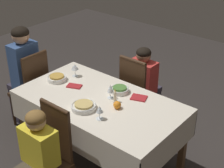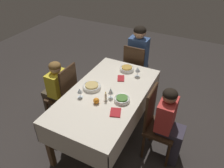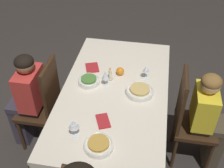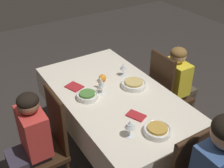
% 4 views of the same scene
% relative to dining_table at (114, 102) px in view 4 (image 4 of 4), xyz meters
% --- Properties ---
extents(ground_plane, '(8.00, 8.00, 0.00)m').
position_rel_dining_table_xyz_m(ground_plane, '(0.00, 0.00, -0.66)').
color(ground_plane, '#332D2B').
extents(dining_table, '(1.60, 0.89, 0.76)m').
position_rel_dining_table_xyz_m(dining_table, '(0.00, 0.00, 0.00)').
color(dining_table, silver).
rests_on(dining_table, ground_plane).
extents(chair_north, '(0.36, 0.36, 0.98)m').
position_rel_dining_table_xyz_m(chair_north, '(-0.02, 0.65, -0.14)').
color(chair_north, '#382314').
rests_on(chair_north, ground_plane).
extents(chair_south, '(0.36, 0.36, 0.98)m').
position_rel_dining_table_xyz_m(chair_south, '(0.03, -0.65, -0.14)').
color(chair_south, '#382314').
rests_on(chair_south, ground_plane).
extents(person_child_yellow, '(0.30, 0.33, 1.00)m').
position_rel_dining_table_xyz_m(person_child_yellow, '(-0.02, 0.82, -0.11)').
color(person_child_yellow, '#4C4233').
rests_on(person_child_yellow, ground_plane).
extents(person_child_red, '(0.30, 0.33, 1.04)m').
position_rel_dining_table_xyz_m(person_child_red, '(0.03, -0.81, -0.09)').
color(person_child_red, '#383342').
rests_on(person_child_red, ground_plane).
extents(bowl_east, '(0.20, 0.20, 0.06)m').
position_rel_dining_table_xyz_m(bowl_east, '(0.60, -0.01, 0.12)').
color(bowl_east, white).
rests_on(bowl_east, dining_table).
extents(wine_glass_east, '(0.08, 0.08, 0.14)m').
position_rel_dining_table_xyz_m(wine_glass_east, '(0.52, -0.20, 0.20)').
color(wine_glass_east, white).
rests_on(wine_glass_east, dining_table).
extents(bowl_north, '(0.23, 0.23, 0.06)m').
position_rel_dining_table_xyz_m(bowl_north, '(-0.00, 0.21, 0.12)').
color(bowl_north, white).
rests_on(bowl_north, dining_table).
extents(wine_glass_north, '(0.07, 0.07, 0.13)m').
position_rel_dining_table_xyz_m(wine_glass_north, '(-0.22, 0.24, 0.19)').
color(wine_glass_north, white).
rests_on(wine_glass_north, dining_table).
extents(bowl_south, '(0.19, 0.19, 0.06)m').
position_rel_dining_table_xyz_m(bowl_south, '(-0.06, -0.24, 0.12)').
color(bowl_south, white).
rests_on(bowl_south, dining_table).
extents(wine_glass_south, '(0.06, 0.06, 0.14)m').
position_rel_dining_table_xyz_m(wine_glass_south, '(-0.06, -0.09, 0.19)').
color(wine_glass_south, white).
rests_on(wine_glass_south, dining_table).
extents(candle_centerpiece, '(0.05, 0.05, 0.13)m').
position_rel_dining_table_xyz_m(candle_centerpiece, '(-0.14, -0.06, 0.14)').
color(candle_centerpiece, beige).
rests_on(candle_centerpiece, dining_table).
extents(orange_fruit, '(0.07, 0.07, 0.07)m').
position_rel_dining_table_xyz_m(orange_fruit, '(-0.23, 0.01, 0.13)').
color(orange_fruit, orange).
rests_on(orange_fruit, dining_table).
extents(napkin_red_folded, '(0.18, 0.16, 0.01)m').
position_rel_dining_table_xyz_m(napkin_red_folded, '(-0.27, -0.26, 0.10)').
color(napkin_red_folded, '#AD2328').
rests_on(napkin_red_folded, dining_table).
extents(napkin_spare_side, '(0.17, 0.14, 0.01)m').
position_rel_dining_table_xyz_m(napkin_spare_side, '(0.36, -0.03, 0.10)').
color(napkin_spare_side, '#AD2328').
rests_on(napkin_spare_side, dining_table).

